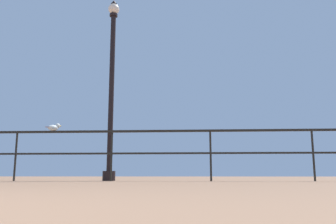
# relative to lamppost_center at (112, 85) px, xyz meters

# --- Properties ---
(pier_railing) EXTENTS (25.95, 0.05, 1.11)m
(pier_railing) POSITION_rel_lamppost_center_xyz_m (0.12, -0.34, -1.41)
(pier_railing) COLOR black
(pier_railing) RESTS_ON ground_plane
(lamppost_center) EXTENTS (0.29, 0.29, 4.39)m
(lamppost_center) POSITION_rel_lamppost_center_xyz_m (0.00, 0.00, 0.00)
(lamppost_center) COLOR black
(lamppost_center) RESTS_ON ground_plane
(seagull_on_rail) EXTENTS (0.28, 0.32, 0.18)m
(seagull_on_rail) POSITION_rel_lamppost_center_xyz_m (-1.21, -0.32, -1.05)
(seagull_on_rail) COLOR silver
(seagull_on_rail) RESTS_ON pier_railing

